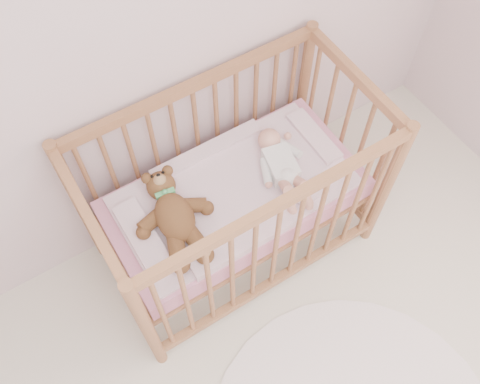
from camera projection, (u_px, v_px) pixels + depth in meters
wall_back at (77, 48)px, 1.92m from camera, size 4.00×0.02×2.70m
crib at (235, 197)px, 2.58m from camera, size 1.36×0.76×1.00m
mattress at (235, 199)px, 2.60m from camera, size 1.22×0.62×0.13m
blanket at (234, 191)px, 2.53m from camera, size 1.10×0.58×0.06m
baby at (281, 162)px, 2.53m from camera, size 0.34×0.54×0.12m
teddy_bear at (175, 217)px, 2.36m from camera, size 0.45×0.59×0.15m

